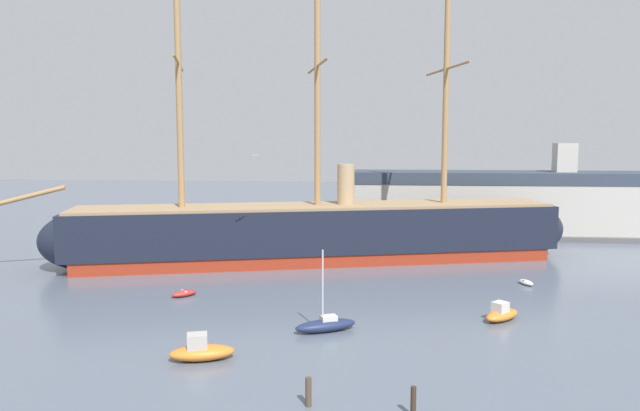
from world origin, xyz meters
name	(u,v)px	position (x,y,z in m)	size (l,w,h in m)	color
tall_ship	(317,232)	(-4.27, 46.95, 3.96)	(73.92, 26.35, 36.31)	maroon
motorboat_foreground_left	(201,351)	(-8.91, 11.06, 0.69)	(5.03, 3.24, 1.96)	orange
sailboat_near_centre	(326,325)	(-0.54, 18.39, 0.58)	(5.47, 3.79, 6.92)	#1E284C
dinghy_mid_left	(184,293)	(-15.96, 28.03, 0.32)	(2.71, 2.73, 0.63)	#B22D28
motorboat_mid_right	(502,314)	(14.61, 22.97, 0.60)	(4.09, 4.07, 1.71)	orange
dinghy_alongside_stern	(526,282)	(19.97, 36.63, 0.27)	(1.71, 2.44, 0.53)	silver
dinghy_far_left	(181,244)	(-25.97, 56.22, 0.25)	(1.03, 2.11, 0.49)	#7FB2D6
dinghy_distant_centre	(380,241)	(3.98, 61.74, 0.31)	(2.73, 2.46, 0.61)	#1E284C
mooring_piling_nearest	(308,392)	(-0.30, 4.42, 0.89)	(0.37, 0.37, 1.78)	#4C3D2D
mooring_piling_left_pair	(413,402)	(5.86, 3.69, 0.90)	(0.33, 0.33, 1.80)	#382B1E
dockside_warehouse_right	(506,204)	(24.72, 71.38, 5.33)	(58.60, 12.31, 15.41)	#565659
seagull_in_flight	(254,155)	(-9.79, 33.98, 14.23)	(0.93, 0.84, 0.13)	silver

